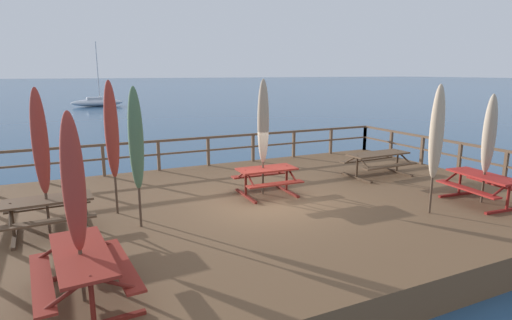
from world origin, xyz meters
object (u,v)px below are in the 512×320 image
at_px(patio_umbrella_tall_back_right, 40,142).
at_px(patio_umbrella_tall_mid_left, 263,122).
at_px(picnic_table_front_left, 49,208).
at_px(picnic_table_back_left, 267,176).
at_px(patio_umbrella_short_front, 74,184).
at_px(patio_umbrella_short_back, 437,133).
at_px(patio_umbrella_tall_front, 112,130).
at_px(picnic_table_mid_right, 378,159).
at_px(patio_umbrella_tall_mid_right, 136,139).
at_px(picnic_table_front_right, 83,265).
at_px(sailboat_distant, 97,102).
at_px(picnic_table_mid_left, 483,183).
at_px(patio_umbrella_short_mid, 489,135).

relative_size(patio_umbrella_tall_back_right, patio_umbrella_tall_mid_left, 0.96).
bearing_deg(patio_umbrella_tall_mid_left, picnic_table_front_left, -173.42).
relative_size(picnic_table_back_left, patio_umbrella_tall_mid_left, 0.52).
bearing_deg(patio_umbrella_short_front, patio_umbrella_short_back, 4.60).
distance_m(patio_umbrella_tall_back_right, patio_umbrella_tall_front, 1.65).
bearing_deg(picnic_table_mid_right, patio_umbrella_tall_mid_right, -170.28).
bearing_deg(picnic_table_mid_right, patio_umbrella_short_front, -156.18).
height_order(picnic_table_front_right, sailboat_distant, sailboat_distant).
relative_size(patio_umbrella_tall_mid_left, patio_umbrella_short_front, 1.12).
bearing_deg(patio_umbrella_tall_mid_right, patio_umbrella_short_front, -115.96).
distance_m(patio_umbrella_tall_mid_left, patio_umbrella_tall_front, 3.97).
relative_size(picnic_table_front_right, patio_umbrella_short_back, 0.68).
xyz_separation_m(picnic_table_front_right, patio_umbrella_tall_mid_right, (1.33, 2.72, 1.42)).
relative_size(picnic_table_back_left, patio_umbrella_tall_mid_right, 0.54).
relative_size(patio_umbrella_tall_mid_right, patio_umbrella_short_back, 0.99).
bearing_deg(picnic_table_mid_right, sailboat_distant, 96.61).
bearing_deg(patio_umbrella_tall_mid_right, picnic_table_front_left, 165.49).
relative_size(picnic_table_front_left, picnic_table_front_right, 0.84).
height_order(patio_umbrella_tall_mid_left, patio_umbrella_short_front, patio_umbrella_tall_mid_left).
bearing_deg(patio_umbrella_tall_front, patio_umbrella_short_front, -104.12).
relative_size(patio_umbrella_short_front, patio_umbrella_tall_front, 0.89).
height_order(picnic_table_mid_left, patio_umbrella_tall_front, patio_umbrella_tall_front).
xyz_separation_m(picnic_table_mid_left, patio_umbrella_short_back, (-1.89, 0.01, 1.44)).
bearing_deg(patio_umbrella_tall_mid_right, picnic_table_back_left, 15.51).
distance_m(picnic_table_back_left, patio_umbrella_tall_mid_left, 1.51).
relative_size(picnic_table_front_left, picnic_table_back_left, 1.08).
distance_m(picnic_table_mid_right, sailboat_distant, 44.38).
xyz_separation_m(patio_umbrella_short_back, sailboat_distant, (-3.66, 47.59, -2.20)).
distance_m(picnic_table_front_right, patio_umbrella_short_front, 1.28).
xyz_separation_m(picnic_table_front_right, patio_umbrella_short_front, (-0.02, -0.05, 1.28)).
relative_size(patio_umbrella_tall_back_right, patio_umbrella_short_front, 1.08).
bearing_deg(patio_umbrella_tall_back_right, picnic_table_back_left, 5.74).
bearing_deg(picnic_table_front_left, patio_umbrella_short_mid, -14.03).
distance_m(picnic_table_front_right, patio_umbrella_short_back, 8.08).
bearing_deg(patio_umbrella_tall_back_right, sailboat_distant, 83.92).
relative_size(patio_umbrella_tall_back_right, patio_umbrella_tall_mid_right, 1.00).
xyz_separation_m(picnic_table_mid_left, patio_umbrella_tall_back_right, (-10.34, 2.61, 1.43)).
xyz_separation_m(patio_umbrella_tall_mid_left, patio_umbrella_short_mid, (4.92, -3.22, -0.23)).
distance_m(patio_umbrella_short_back, sailboat_distant, 47.78).
distance_m(picnic_table_mid_left, patio_umbrella_tall_front, 9.56).
relative_size(picnic_table_front_left, patio_umbrella_short_mid, 0.63).
xyz_separation_m(picnic_table_front_left, patio_umbrella_short_front, (0.48, -3.24, 1.29)).
distance_m(picnic_table_back_left, sailboat_distant, 44.45).
xyz_separation_m(picnic_table_mid_left, patio_umbrella_short_front, (-9.84, -0.63, 1.28)).
xyz_separation_m(picnic_table_back_left, patio_umbrella_short_mid, (4.84, -3.14, 1.28)).
relative_size(picnic_table_front_left, picnic_table_mid_right, 0.83).
xyz_separation_m(picnic_table_mid_left, sailboat_distant, (-5.55, 47.60, -0.76)).
relative_size(picnic_table_front_left, patio_umbrella_short_front, 0.63).
xyz_separation_m(picnic_table_front_left, picnic_table_back_left, (5.51, 0.55, -0.00)).
bearing_deg(sailboat_distant, picnic_table_front_right, -95.06).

